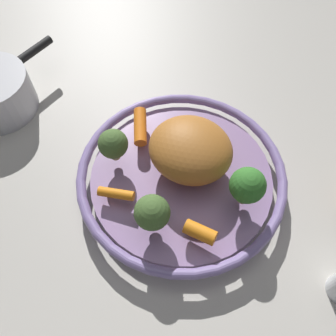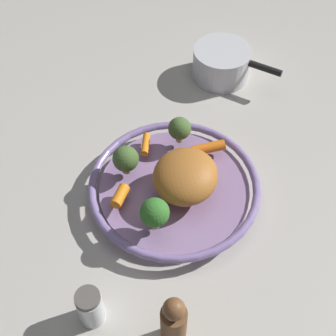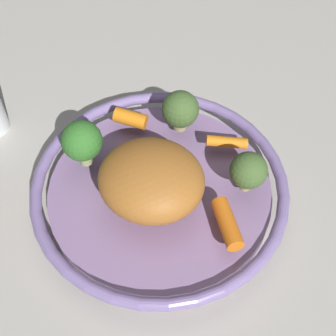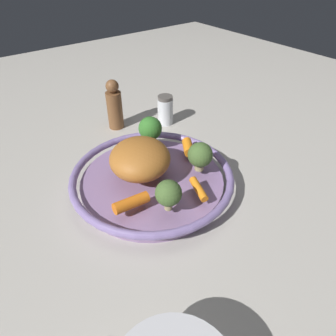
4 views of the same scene
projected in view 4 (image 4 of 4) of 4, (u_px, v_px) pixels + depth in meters
The scene contains 11 objects.
ground_plane at pixel (153, 188), 0.66m from camera, with size 2.27×2.27×0.00m, color #B7B2A8.
serving_bowl at pixel (152, 180), 0.65m from camera, with size 0.34×0.34×0.04m.
roast_chicken_piece at pixel (140, 158), 0.61m from camera, with size 0.13×0.12×0.07m, color #AB6628.
baby_carrot_near_rim at pixel (199, 189), 0.58m from camera, with size 0.02×0.02×0.06m, color orange.
baby_carrot_center at pixel (131, 203), 0.55m from camera, with size 0.02×0.02×0.07m, color orange.
baby_carrot_back at pixel (188, 147), 0.69m from camera, with size 0.02×0.02×0.05m, color orange.
broccoli_floret_small at pixel (200, 155), 0.62m from camera, with size 0.05×0.05×0.06m.
broccoli_floret_edge at pixel (168, 194), 0.53m from camera, with size 0.05×0.05×0.06m.
broccoli_floret_large at pixel (150, 129), 0.69m from camera, with size 0.05×0.05×0.07m.
salt_shaker at pixel (165, 110), 0.86m from camera, with size 0.04×0.04×0.08m.
pepper_mill at pixel (114, 106), 0.83m from camera, with size 0.04×0.04×0.14m.
Camera 4 is at (0.28, 0.42, 0.44)m, focal length 32.69 mm.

